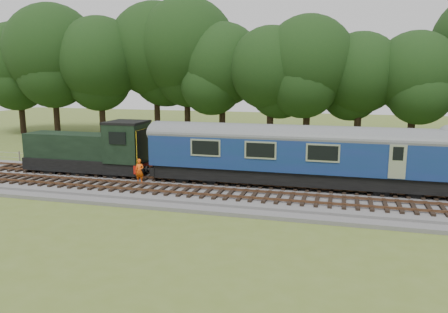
% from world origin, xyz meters
% --- Properties ---
extents(ground, '(120.00, 120.00, 0.00)m').
position_xyz_m(ground, '(0.00, 0.00, 0.00)').
color(ground, '#566726').
rests_on(ground, ground).
extents(ballast, '(70.00, 7.00, 0.35)m').
position_xyz_m(ballast, '(0.00, 0.00, 0.17)').
color(ballast, '#4C4C4F').
rests_on(ballast, ground).
extents(track_north, '(67.20, 2.40, 0.21)m').
position_xyz_m(track_north, '(0.00, 1.40, 0.42)').
color(track_north, black).
rests_on(track_north, ballast).
extents(track_south, '(67.20, 2.40, 0.21)m').
position_xyz_m(track_south, '(0.00, -1.60, 0.42)').
color(track_south, black).
rests_on(track_south, ballast).
extents(fence, '(64.00, 0.12, 1.00)m').
position_xyz_m(fence, '(0.00, 4.50, 0.00)').
color(fence, '#6B6054').
rests_on(fence, ground).
extents(tree_line, '(70.00, 8.00, 18.00)m').
position_xyz_m(tree_line, '(0.00, 22.00, 0.00)').
color(tree_line, black).
rests_on(tree_line, ground).
extents(dmu_railcar, '(18.05, 2.86, 3.88)m').
position_xyz_m(dmu_railcar, '(4.64, 1.40, 2.61)').
color(dmu_railcar, black).
rests_on(dmu_railcar, ground).
extents(shunter_loco, '(8.91, 2.60, 3.38)m').
position_xyz_m(shunter_loco, '(-9.29, 1.40, 1.97)').
color(shunter_loco, black).
rests_on(shunter_loco, ground).
extents(worker, '(0.58, 0.39, 1.55)m').
position_xyz_m(worker, '(-4.87, -0.33, 1.13)').
color(worker, '#FA550D').
rests_on(worker, ballast).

